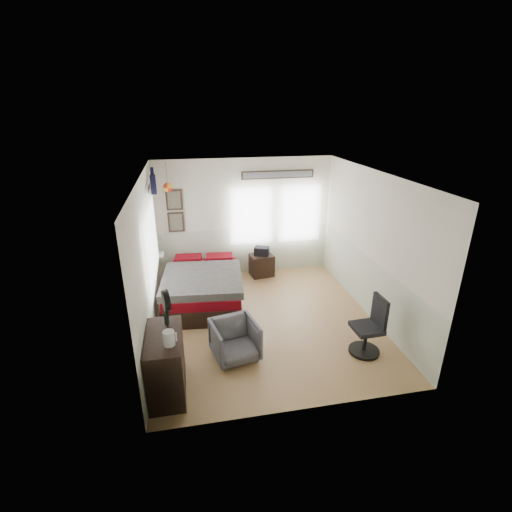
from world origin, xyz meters
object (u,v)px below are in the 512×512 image
object	(u,v)px
dresser	(166,363)
task_chair	(370,331)
armchair	(235,340)
bed	(203,287)
nightstand	(262,265)

from	to	relation	value
dresser	task_chair	world-z (taller)	task_chair
armchair	task_chair	xyz separation A→B (m)	(2.14, -0.27, 0.09)
bed	nightstand	xyz separation A→B (m)	(1.42, 1.02, -0.07)
armchair	nightstand	bearing A→B (deg)	58.50
bed	task_chair	distance (m)	3.35
dresser	nightstand	world-z (taller)	dresser
task_chair	bed	bearing A→B (deg)	136.35
bed	task_chair	xyz separation A→B (m)	(2.51, -2.21, 0.08)
bed	armchair	size ratio (longest dim) A/B	3.19
armchair	bed	bearing A→B (deg)	88.95
task_chair	armchair	bearing A→B (deg)	170.40
bed	task_chair	world-z (taller)	task_chair
bed	dresser	world-z (taller)	dresser
bed	task_chair	bearing A→B (deg)	-35.94
armchair	task_chair	world-z (taller)	task_chair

